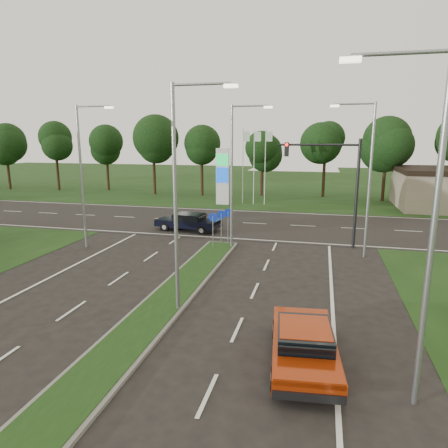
# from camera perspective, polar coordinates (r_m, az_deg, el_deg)

# --- Properties ---
(ground) EXTENTS (160.00, 160.00, 0.00)m
(ground) POSITION_cam_1_polar(r_m,az_deg,el_deg) (12.62, -20.52, -22.31)
(ground) COLOR black
(ground) RESTS_ON ground
(verge_far) EXTENTS (160.00, 50.00, 0.02)m
(verge_far) POSITION_cam_1_polar(r_m,az_deg,el_deg) (64.13, 8.07, 5.72)
(verge_far) COLOR black
(verge_far) RESTS_ON ground
(cross_road) EXTENTS (160.00, 12.00, 0.02)m
(cross_road) POSITION_cam_1_polar(r_m,az_deg,el_deg) (33.77, 2.72, 0.15)
(cross_road) COLOR black
(cross_road) RESTS_ON ground
(median_kerb) EXTENTS (2.00, 26.00, 0.12)m
(median_kerb) POSITION_cam_1_polar(r_m,az_deg,el_deg) (15.56, -12.06, -14.59)
(median_kerb) COLOR slate
(median_kerb) RESTS_ON ground
(streetlight_median_near) EXTENTS (2.53, 0.22, 9.00)m
(streetlight_median_near) POSITION_cam_1_polar(r_m,az_deg,el_deg) (15.49, -6.32, 4.97)
(streetlight_median_near) COLOR gray
(streetlight_median_near) RESTS_ON ground
(streetlight_median_far) EXTENTS (2.53, 0.22, 9.00)m
(streetlight_median_far) POSITION_cam_1_polar(r_m,az_deg,el_deg) (25.08, 1.55, 7.74)
(streetlight_median_far) COLOR gray
(streetlight_median_far) RESTS_ON ground
(streetlight_left_far) EXTENTS (2.53, 0.22, 9.00)m
(streetlight_left_far) POSITION_cam_1_polar(r_m,az_deg,el_deg) (26.83, -19.39, 7.35)
(streetlight_left_far) COLOR gray
(streetlight_left_far) RESTS_ON ground
(streetlight_right_far) EXTENTS (2.53, 0.22, 9.00)m
(streetlight_right_far) POSITION_cam_1_polar(r_m,az_deg,el_deg) (24.65, 19.71, 6.97)
(streetlight_right_far) COLOR gray
(streetlight_right_far) RESTS_ON ground
(streetlight_right_near) EXTENTS (2.53, 0.22, 9.00)m
(streetlight_right_near) POSITION_cam_1_polar(r_m,az_deg,el_deg) (10.91, 26.86, 0.75)
(streetlight_right_near) COLOR gray
(streetlight_right_near) RESTS_ON ground
(traffic_signal) EXTENTS (5.10, 0.42, 7.00)m
(traffic_signal) POSITION_cam_1_polar(r_m,az_deg,el_deg) (26.56, 15.75, 6.62)
(traffic_signal) COLOR black
(traffic_signal) RESTS_ON ground
(median_signs) EXTENTS (1.16, 1.76, 2.38)m
(median_signs) POSITION_cam_1_polar(r_m,az_deg,el_deg) (26.16, -0.45, 0.48)
(median_signs) COLOR gray
(median_signs) RESTS_ON ground
(gas_pylon) EXTENTS (5.80, 1.26, 8.00)m
(gas_pylon) POSITION_cam_1_polar(r_m,az_deg,el_deg) (42.86, 0.09, 7.02)
(gas_pylon) COLOR silver
(gas_pylon) RESTS_ON ground
(treeline_far) EXTENTS (6.00, 6.00, 9.90)m
(treeline_far) POSITION_cam_1_polar(r_m,az_deg,el_deg) (48.77, 6.59, 11.84)
(treeline_far) COLOR black
(treeline_far) RESTS_ON ground
(red_sedan) EXTENTS (2.40, 4.89, 1.30)m
(red_sedan) POSITION_cam_1_polar(r_m,az_deg,el_deg) (13.29, 11.36, -16.36)
(red_sedan) COLOR #902507
(red_sedan) RESTS_ON ground
(navy_sedan) EXTENTS (5.06, 2.58, 1.33)m
(navy_sedan) POSITION_cam_1_polar(r_m,az_deg,el_deg) (30.94, -5.10, 0.36)
(navy_sedan) COLOR black
(navy_sedan) RESTS_ON ground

